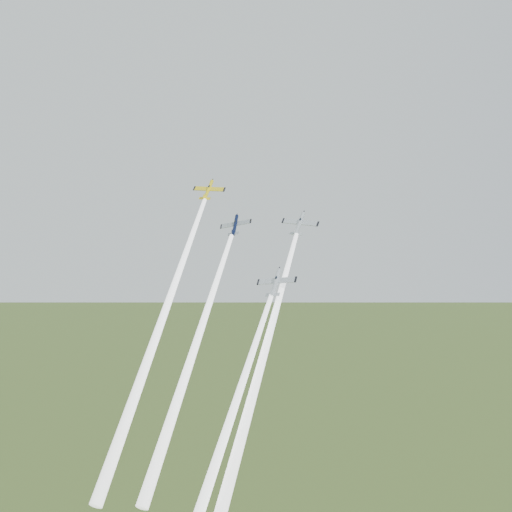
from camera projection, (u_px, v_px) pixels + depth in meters
name	position (u px, v px, depth m)	size (l,w,h in m)	color
plane_yellow	(208.00, 190.00, 148.57)	(7.85, 7.79, 1.23)	yellow
smoke_trail_yellow	(160.00, 326.00, 125.01)	(2.26, 2.26, 70.05)	white
plane_navy	(235.00, 225.00, 145.20)	(7.62, 7.56, 1.19)	black
smoke_trail_navy	(194.00, 351.00, 124.65)	(2.26, 2.26, 60.92)	white
plane_silver_right	(299.00, 224.00, 142.56)	(8.52, 8.46, 1.34)	silver
smoke_trail_silver_right	(262.00, 360.00, 121.16)	(2.26, 2.26, 64.52)	white
plane_silver_low	(276.00, 283.00, 130.40)	(8.74, 8.67, 1.37)	silver
smoke_trail_silver_low	(223.00, 441.00, 110.06)	(2.26, 2.26, 62.91)	white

